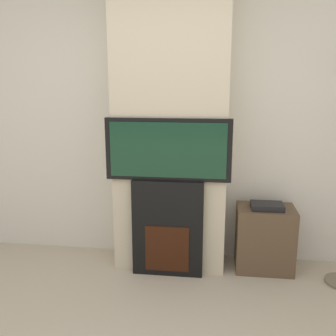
{
  "coord_description": "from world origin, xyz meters",
  "views": [
    {
      "loc": [
        0.39,
        -1.42,
        1.64
      ],
      "look_at": [
        0.0,
        1.6,
        0.95
      ],
      "focal_mm": 40.0,
      "sensor_mm": 36.0,
      "label": 1
    }
  ],
  "objects": [
    {
      "name": "media_stand",
      "position": [
        0.85,
        1.79,
        0.3
      ],
      "size": [
        0.5,
        0.35,
        0.63
      ],
      "color": "brown",
      "rests_on": "ground_plane"
    },
    {
      "name": "television",
      "position": [
        0.0,
        1.6,
        1.11
      ],
      "size": [
        1.05,
        0.07,
        0.52
      ],
      "color": "black",
      "rests_on": "fireplace"
    },
    {
      "name": "chimney_breast",
      "position": [
        0.0,
        1.8,
        1.35
      ],
      "size": [
        0.97,
        0.4,
        2.7
      ],
      "color": "beige",
      "rests_on": "ground_plane"
    },
    {
      "name": "wall_back",
      "position": [
        0.0,
        2.03,
        1.35
      ],
      "size": [
        6.0,
        0.06,
        2.7
      ],
      "color": "silver",
      "rests_on": "ground_plane"
    },
    {
      "name": "fireplace",
      "position": [
        0.0,
        1.6,
        0.42
      ],
      "size": [
        0.61,
        0.15,
        0.85
      ],
      "color": "black",
      "rests_on": "ground_plane"
    }
  ]
}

